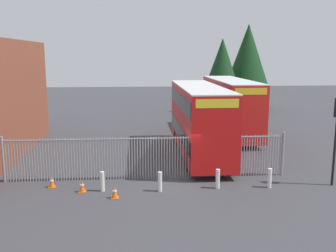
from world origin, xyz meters
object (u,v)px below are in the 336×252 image
object	(u,v)px
double_decker_bus_behind_fence_left	(230,105)
bollard_center_front	(160,182)
bollard_near_left	(102,181)
bollard_far_right	(270,178)
traffic_cone_near_kerb	(82,186)
double_decker_bus_near_gate	(199,118)
bollard_near_right	(218,179)
traffic_cone_by_gate	(115,192)
traffic_cone_mid_forecourt	(52,182)

from	to	relation	value
double_decker_bus_behind_fence_left	bollard_center_front	distance (m)	14.04
bollard_near_left	bollard_far_right	distance (m)	7.99
traffic_cone_near_kerb	double_decker_bus_near_gate	bearing A→B (deg)	43.86
double_decker_bus_near_gate	traffic_cone_near_kerb	distance (m)	9.26
double_decker_bus_near_gate	bollard_near_right	bearing A→B (deg)	-90.69
bollard_near_left	bollard_near_right	bearing A→B (deg)	-0.50
bollard_far_right	traffic_cone_by_gate	bearing A→B (deg)	-173.73
bollard_near_right	traffic_cone_near_kerb	bearing A→B (deg)	179.97
traffic_cone_mid_forecourt	traffic_cone_near_kerb	distance (m)	1.73
double_decker_bus_near_gate	traffic_cone_by_gate	bearing A→B (deg)	-124.60
double_decker_bus_behind_fence_left	bollard_far_right	xyz separation A→B (m)	(-1.01, -12.29, -1.95)
bollard_far_right	traffic_cone_mid_forecourt	distance (m)	10.53
bollard_near_right	traffic_cone_by_gate	bearing A→B (deg)	-169.45
traffic_cone_mid_forecourt	bollard_center_front	bearing A→B (deg)	-10.44
traffic_cone_by_gate	bollard_center_front	bearing A→B (deg)	19.01
bollard_near_left	traffic_cone_near_kerb	bearing A→B (deg)	-177.34
double_decker_bus_behind_fence_left	traffic_cone_mid_forecourt	bearing A→B (deg)	-135.18
bollard_center_front	traffic_cone_mid_forecourt	bearing A→B (deg)	169.56
bollard_far_right	traffic_cone_near_kerb	xyz separation A→B (m)	(-8.94, 0.10, -0.19)
bollard_near_left	bollard_center_front	size ratio (longest dim) A/B	1.00
bollard_near_left	traffic_cone_mid_forecourt	size ratio (longest dim) A/B	1.61
bollard_near_right	traffic_cone_mid_forecourt	size ratio (longest dim) A/B	1.61
double_decker_bus_behind_fence_left	traffic_cone_by_gate	size ratio (longest dim) A/B	18.32
double_decker_bus_near_gate	traffic_cone_near_kerb	world-z (taller)	double_decker_bus_near_gate
bollard_near_right	traffic_cone_by_gate	size ratio (longest dim) A/B	1.61
traffic_cone_by_gate	traffic_cone_near_kerb	xyz separation A→B (m)	(-1.56, 0.91, 0.00)
traffic_cone_by_gate	bollard_near_right	bearing A→B (deg)	10.55
double_decker_bus_behind_fence_left	traffic_cone_mid_forecourt	distance (m)	16.36
bollard_near_left	bollard_far_right	xyz separation A→B (m)	(7.99, -0.14, 0.00)
bollard_near_left	traffic_cone_by_gate	bearing A→B (deg)	-57.04
double_decker_bus_near_gate	bollard_center_front	size ratio (longest dim) A/B	11.38
bollard_near_left	bollard_near_right	distance (m)	5.48
double_decker_bus_near_gate	bollard_center_front	world-z (taller)	double_decker_bus_near_gate
bollard_near_left	bollard_far_right	size ratio (longest dim) A/B	1.00
traffic_cone_by_gate	traffic_cone_near_kerb	size ratio (longest dim) A/B	1.00
double_decker_bus_near_gate	bollard_near_right	world-z (taller)	double_decker_bus_near_gate
bollard_near_right	traffic_cone_near_kerb	size ratio (longest dim) A/B	1.61
double_decker_bus_near_gate	traffic_cone_mid_forecourt	world-z (taller)	double_decker_bus_near_gate
bollard_far_right	traffic_cone_near_kerb	size ratio (longest dim) A/B	1.61
double_decker_bus_behind_fence_left	bollard_near_left	bearing A→B (deg)	-126.54
bollard_far_right	traffic_cone_near_kerb	world-z (taller)	bollard_far_right
bollard_near_left	double_decker_bus_behind_fence_left	bearing A→B (deg)	53.46
bollard_far_right	traffic_cone_mid_forecourt	bearing A→B (deg)	175.32
traffic_cone_by_gate	traffic_cone_mid_forecourt	xyz separation A→B (m)	(-3.12, 1.67, 0.00)
double_decker_bus_behind_fence_left	bollard_near_right	xyz separation A→B (m)	(-3.53, -12.20, -1.95)
bollard_near_right	bollard_far_right	xyz separation A→B (m)	(2.52, -0.09, 0.00)
bollard_near_left	traffic_cone_near_kerb	world-z (taller)	bollard_near_left
double_decker_bus_near_gate	bollard_center_front	xyz separation A→B (m)	(-2.86, -6.44, -1.95)
double_decker_bus_behind_fence_left	bollard_center_front	size ratio (longest dim) A/B	11.38
traffic_cone_mid_forecourt	bollard_near_left	bearing A→B (deg)	-16.01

